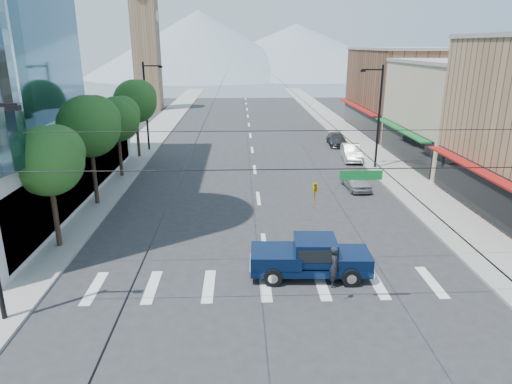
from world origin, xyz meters
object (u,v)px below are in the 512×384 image
parked_car_mid (351,152)px  parked_car_far (337,139)px  pickup_truck (310,257)px  parked_car_near (356,180)px  pedestrian (334,266)px

parked_car_mid → parked_car_far: size_ratio=1.01×
pickup_truck → parked_car_near: 14.97m
parked_car_far → pedestrian: bearing=-98.8°
pedestrian → parked_car_near: 15.55m
pickup_truck → parked_car_mid: size_ratio=1.26×
parked_car_mid → parked_car_far: bearing=95.4°
pedestrian → parked_car_far: 31.39m
parked_car_near → parked_car_mid: (1.80, 9.05, 0.07)m
parked_car_near → pickup_truck: bearing=-115.2°
pickup_truck → parked_car_mid: bearing=74.6°
pedestrian → parked_car_far: (6.46, 30.72, -0.31)m
pedestrian → parked_car_far: size_ratio=0.43×
pedestrian → parked_car_mid: pedestrian is taller
parked_car_near → parked_car_mid: 9.22m
parked_car_mid → parked_car_far: parked_car_mid is taller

